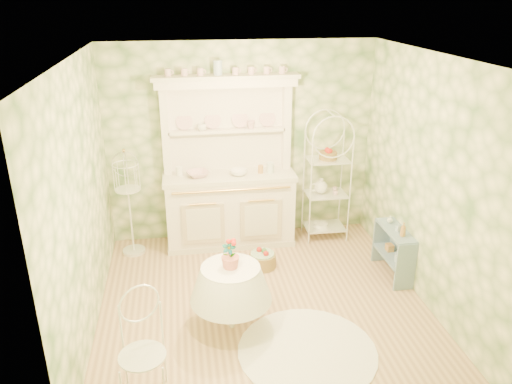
{
  "coord_description": "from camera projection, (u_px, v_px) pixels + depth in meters",
  "views": [
    {
      "loc": [
        -0.82,
        -4.68,
        3.28
      ],
      "look_at": [
        0.0,
        0.5,
        1.15
      ],
      "focal_mm": 35.0,
      "sensor_mm": 36.0,
      "label": 1
    }
  ],
  "objects": [
    {
      "name": "cup_right",
      "position": [
        251.0,
        126.0,
        6.58
      ],
      "size": [
        0.13,
        0.13,
        0.1
      ],
      "primitive_type": "imported",
      "rotation": [
        0.0,
        0.0,
        -0.24
      ],
      "color": "white",
      "rests_on": "kitchen_dresser"
    },
    {
      "name": "floor",
      "position": [
        263.0,
        303.0,
        5.63
      ],
      "size": [
        3.6,
        3.6,
        0.0
      ],
      "primitive_type": "plane",
      "color": "tan",
      "rests_on": "ground"
    },
    {
      "name": "bottle_amber",
      "position": [
        403.0,
        231.0,
        5.79
      ],
      "size": [
        0.07,
        0.07,
        0.17
      ],
      "primitive_type": "imported",
      "rotation": [
        0.0,
        0.0,
        -0.06
      ],
      "color": "#B07E3B",
      "rests_on": "side_shelf"
    },
    {
      "name": "lace_rug",
      "position": [
        307.0,
        350.0,
        4.88
      ],
      "size": [
        1.78,
        1.78,
        0.01
      ],
      "primitive_type": "cylinder",
      "rotation": [
        0.0,
        0.0,
        0.39
      ],
      "color": "white",
      "rests_on": "floor"
    },
    {
      "name": "birdcage_stand",
      "position": [
        129.0,
        199.0,
        6.43
      ],
      "size": [
        0.38,
        0.38,
        1.55
      ],
      "primitive_type": "cube",
      "rotation": [
        0.0,
        0.0,
        0.04
      ],
      "color": "white",
      "rests_on": "floor"
    },
    {
      "name": "wall_right",
      "position": [
        428.0,
        182.0,
        5.39
      ],
      "size": [
        3.6,
        3.6,
        0.0
      ],
      "primitive_type": "plane",
      "color": "#F7F4C2",
      "rests_on": "floor"
    },
    {
      "name": "round_table",
      "position": [
        231.0,
        294.0,
        5.09
      ],
      "size": [
        0.92,
        0.92,
        0.79
      ],
      "primitive_type": "cylinder",
      "rotation": [
        0.0,
        0.0,
        0.35
      ],
      "color": "white",
      "rests_on": "floor"
    },
    {
      "name": "wall_front",
      "position": [
        307.0,
        288.0,
        3.48
      ],
      "size": [
        3.6,
        3.6,
        0.0
      ],
      "primitive_type": "plane",
      "color": "#F7F4C2",
      "rests_on": "floor"
    },
    {
      "name": "potted_geranium",
      "position": [
        229.0,
        255.0,
        4.93
      ],
      "size": [
        0.16,
        0.13,
        0.27
      ],
      "primitive_type": "imported",
      "rotation": [
        0.0,
        0.0,
        -0.24
      ],
      "color": "#3F7238",
      "rests_on": "round_table"
    },
    {
      "name": "wall_left",
      "position": [
        82.0,
        203.0,
        4.87
      ],
      "size": [
        3.6,
        3.6,
        0.0
      ],
      "primitive_type": "plane",
      "color": "#F7F4C2",
      "rests_on": "floor"
    },
    {
      "name": "floor_basket",
      "position": [
        262.0,
        258.0,
        6.32
      ],
      "size": [
        0.4,
        0.4,
        0.24
      ],
      "primitive_type": "cylinder",
      "rotation": [
        0.0,
        0.0,
        0.07
      ],
      "color": "olive",
      "rests_on": "floor"
    },
    {
      "name": "ceiling",
      "position": [
        264.0,
        57.0,
        4.62
      ],
      "size": [
        3.6,
        3.6,
        0.0
      ],
      "primitive_type": "plane",
      "color": "white",
      "rests_on": "floor"
    },
    {
      "name": "bottle_blue",
      "position": [
        398.0,
        228.0,
        5.91
      ],
      "size": [
        0.06,
        0.06,
        0.1
      ],
      "primitive_type": "imported",
      "rotation": [
        0.0,
        0.0,
        0.31
      ],
      "color": "#9FB9CB",
      "rests_on": "side_shelf"
    },
    {
      "name": "bottle_glass",
      "position": [
        390.0,
        220.0,
        6.14
      ],
      "size": [
        0.08,
        0.08,
        0.09
      ],
      "primitive_type": "imported",
      "rotation": [
        0.0,
        0.0,
        -0.13
      ],
      "color": "silver",
      "rests_on": "side_shelf"
    },
    {
      "name": "bakers_rack",
      "position": [
        327.0,
        173.0,
        6.81
      ],
      "size": [
        0.6,
        0.43,
        1.91
      ],
      "primitive_type": "cube",
      "rotation": [
        0.0,
        0.0,
        -0.01
      ],
      "color": "white",
      "rests_on": "floor"
    },
    {
      "name": "wall_back",
      "position": [
        241.0,
        143.0,
        6.77
      ],
      "size": [
        3.6,
        3.6,
        0.0
      ],
      "primitive_type": "plane",
      "color": "#F7F4C2",
      "rests_on": "floor"
    },
    {
      "name": "side_shelf",
      "position": [
        393.0,
        253.0,
        6.09
      ],
      "size": [
        0.28,
        0.7,
        0.59
      ],
      "primitive_type": "cube",
      "rotation": [
        0.0,
        0.0,
        -0.03
      ],
      "color": "#7290A6",
      "rests_on": "floor"
    },
    {
      "name": "cup_left",
      "position": [
        202.0,
        128.0,
        6.47
      ],
      "size": [
        0.13,
        0.13,
        0.1
      ],
      "primitive_type": "imported",
      "rotation": [
        0.0,
        0.0,
        0.09
      ],
      "color": "white",
      "rests_on": "kitchen_dresser"
    },
    {
      "name": "cafe_chair",
      "position": [
        142.0,
        353.0,
        4.14
      ],
      "size": [
        0.57,
        0.57,
        0.96
      ],
      "primitive_type": "cube",
      "rotation": [
        0.0,
        0.0,
        0.41
      ],
      "color": "white",
      "rests_on": "floor"
    },
    {
      "name": "kitchen_dresser",
      "position": [
        229.0,
        165.0,
        6.57
      ],
      "size": [
        1.87,
        0.61,
        2.29
      ],
      "primitive_type": "cube",
      "color": "white",
      "rests_on": "floor"
    },
    {
      "name": "bowl_floral",
      "position": [
        198.0,
        176.0,
        6.53
      ],
      "size": [
        0.35,
        0.35,
        0.07
      ],
      "primitive_type": "imported",
      "rotation": [
        0.0,
        0.0,
        0.25
      ],
      "color": "white",
      "rests_on": "kitchen_dresser"
    },
    {
      "name": "bowl_white",
      "position": [
        239.0,
        174.0,
        6.59
      ],
      "size": [
        0.27,
        0.27,
        0.07
      ],
      "primitive_type": "imported",
      "rotation": [
        0.0,
        0.0,
        -0.17
      ],
      "color": "white",
      "rests_on": "kitchen_dresser"
    }
  ]
}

